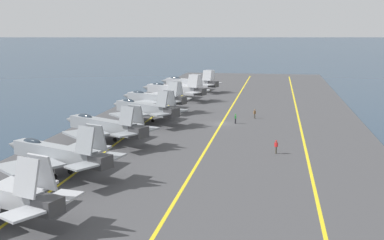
# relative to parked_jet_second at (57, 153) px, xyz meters

# --- Properties ---
(ground_plane) EXTENTS (2000.00, 2000.00, 0.00)m
(ground_plane) POSITION_rel_parked_jet_second_xyz_m (33.17, -14.62, -2.96)
(ground_plane) COLOR #23384C
(carrier_deck) EXTENTS (194.75, 48.63, 0.40)m
(carrier_deck) POSITION_rel_parked_jet_second_xyz_m (33.17, -14.62, -2.76)
(carrier_deck) COLOR #424244
(carrier_deck) RESTS_ON ground
(deck_stripe_foul_line) EXTENTS (175.27, 0.36, 0.01)m
(deck_stripe_foul_line) POSITION_rel_parked_jet_second_xyz_m (33.17, -28.00, -2.55)
(deck_stripe_foul_line) COLOR yellow
(deck_stripe_foul_line) RESTS_ON carrier_deck
(deck_stripe_centerline) EXTENTS (175.27, 0.36, 0.01)m
(deck_stripe_centerline) POSITION_rel_parked_jet_second_xyz_m (33.17, -14.62, -2.55)
(deck_stripe_centerline) COLOR yellow
(deck_stripe_centerline) RESTS_ON carrier_deck
(deck_stripe_edge_line) EXTENTS (175.27, 2.06, 0.01)m
(deck_stripe_edge_line) POSITION_rel_parked_jet_second_xyz_m (33.17, -1.25, -2.55)
(deck_stripe_edge_line) COLOR yellow
(deck_stripe_edge_line) RESTS_ON carrier_deck
(parked_jet_second) EXTENTS (13.97, 15.85, 6.31)m
(parked_jet_second) POSITION_rel_parked_jet_second_xyz_m (0.00, 0.00, 0.00)
(parked_jet_second) COLOR gray
(parked_jet_second) RESTS_ON carrier_deck
(parked_jet_third) EXTENTS (12.76, 16.44, 5.92)m
(parked_jet_third) POSITION_rel_parked_jet_second_xyz_m (16.28, 0.53, -0.12)
(parked_jet_third) COLOR gray
(parked_jet_third) RESTS_ON carrier_deck
(parked_jet_fourth) EXTENTS (13.02, 15.45, 6.14)m
(parked_jet_fourth) POSITION_rel_parked_jet_second_xyz_m (31.54, -1.15, -0.04)
(parked_jet_fourth) COLOR gray
(parked_jet_fourth) RESTS_ON carrier_deck
(parked_jet_fifth) EXTENTS (13.10, 15.32, 6.23)m
(parked_jet_fifth) POSITION_rel_parked_jet_second_xyz_m (44.15, 0.31, -0.02)
(parked_jet_fifth) COLOR #93999E
(parked_jet_fifth) RESTS_ON carrier_deck
(parked_jet_sixth) EXTENTS (12.85, 17.38, 6.14)m
(parked_jet_sixth) POSITION_rel_parked_jet_second_xyz_m (60.23, -0.19, -0.24)
(parked_jet_sixth) COLOR #A8AAAF
(parked_jet_sixth) RESTS_ON carrier_deck
(parked_jet_seventh) EXTENTS (13.88, 17.26, 5.82)m
(parked_jet_seventh) POSITION_rel_parked_jet_second_xyz_m (75.77, -1.12, -0.29)
(parked_jet_seventh) COLOR #A8AAAF
(parked_jet_seventh) RESTS_ON carrier_deck
(crew_brown_vest) EXTENTS (0.40, 0.46, 1.70)m
(crew_brown_vest) POSITION_rel_parked_jet_second_xyz_m (39.13, -20.03, -1.62)
(crew_brown_vest) COLOR #4C473D
(crew_brown_vest) RESTS_ON carrier_deck
(crew_red_vest) EXTENTS (0.44, 0.46, 1.81)m
(crew_red_vest) POSITION_rel_parked_jet_second_xyz_m (14.01, -24.02, -1.56)
(crew_red_vest) COLOR #4C473D
(crew_red_vest) RESTS_ON carrier_deck
(crew_green_vest) EXTENTS (0.40, 0.29, 1.73)m
(crew_green_vest) POSITION_rel_parked_jet_second_xyz_m (33.69, -16.97, -1.61)
(crew_green_vest) COLOR #232328
(crew_green_vest) RESTS_ON carrier_deck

